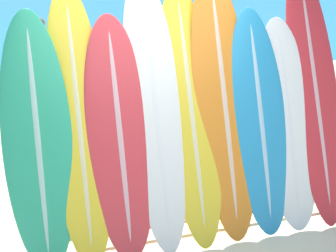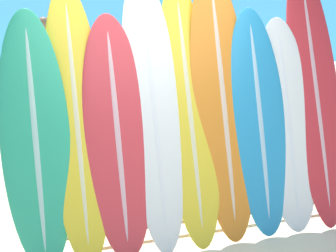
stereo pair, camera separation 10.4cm
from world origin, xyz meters
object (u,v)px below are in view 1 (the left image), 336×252
Objects in this scene: surfboard_slot_0 at (38,140)px; person_near_water at (42,61)px; surfboard_slot_3 at (155,110)px; surfboard_slot_5 at (224,103)px; surfboard_slot_8 at (315,92)px; surfboard_slot_6 at (260,121)px; surfboard_slot_7 at (288,123)px; surfboard_rack at (193,189)px; person_far_left at (110,88)px; surfboard_slot_4 at (191,113)px; surfboard_slot_1 at (79,123)px; surfboard_slot_2 at (119,136)px; person_far_right at (142,56)px.

surfboard_slot_0 is 4.72m from person_near_water.
surfboard_slot_3 reaches higher than person_near_water.
surfboard_slot_8 is (1.00, 0.03, 0.03)m from surfboard_slot_5.
surfboard_slot_6 reaches higher than surfboard_slot_7.
person_far_left reaches higher than surfboard_rack.
surfboard_slot_4 is 0.69m from surfboard_slot_6.
surfboard_slot_5 is (1.36, 0.01, 0.06)m from surfboard_slot_1.
surfboard_slot_0 is 2.06m from surfboard_slot_6.
surfboard_slot_5 is at bearing -0.26° from surfboard_slot_3.
surfboard_slot_5 is 4.87m from person_near_water.
person_far_left is (1.04, 2.38, -0.16)m from surfboard_slot_0.
surfboard_rack is 1.31× the size of surfboard_slot_1.
surfboard_slot_1 is 0.37m from surfboard_slot_2.
surfboard_slot_8 is (0.65, 0.10, 0.21)m from surfboard_slot_6.
surfboard_slot_3 is 2.32m from person_far_left.
surfboard_slot_6 is 0.69m from surfboard_slot_8.
surfboard_slot_2 is at bearing -166.74° from surfboard_slot_3.
surfboard_slot_7 is at bearing 22.39° from person_far_right.
surfboard_slot_0 is at bearing 166.24° from person_far_left.
surfboard_slot_4 reaches higher than person_far_right.
surfboard_rack is 0.90m from surfboard_slot_2.
surfboard_slot_1 is 2.36m from surfboard_slot_8.
surfboard_slot_6 is (0.69, 0.05, 0.60)m from surfboard_rack.
surfboard_slot_3 is 1.67m from surfboard_slot_8.
surfboard_slot_0 is 1.28× the size of person_far_left.
surfboard_slot_4 is 2.35m from person_far_left.
surfboard_slot_0 is 1.26× the size of person_near_water.
surfboard_slot_5 is at bearing 4.43° from surfboard_slot_2.
surfboard_slot_8 is (0.34, 0.11, 0.26)m from surfboard_slot_7.
person_far_right is at bearing 96.14° from surfboard_slot_8.
person_far_right is (1.49, 5.06, -0.18)m from surfboard_slot_2.
surfboard_slot_0 reaches higher than surfboard_rack.
surfboard_slot_4 is at bearing -60.57° from person_near_water.
surfboard_slot_1 reaches higher than surfboard_slot_0.
surfboard_slot_4 is at bearing 84.99° from surfboard_rack.
surfboard_slot_7 is 1.28× the size of person_far_right.
person_near_water is (-1.12, 4.77, 0.47)m from surfboard_rack.
surfboard_slot_4 reaches higher than surfboard_slot_7.
surfboard_slot_5 is 5.02m from person_far_right.
surfboard_slot_1 is 1.49× the size of person_far_right.
surfboard_slot_5 is 1.17× the size of surfboard_slot_6.
surfboard_slot_2 is 0.99× the size of surfboard_slot_6.
surfboard_slot_2 is 2.04m from surfboard_slot_8.
surfboard_slot_0 is 0.69m from surfboard_slot_2.
surfboard_slot_8 is 1.51× the size of person_far_left.
surfboard_slot_1 is 2.43m from person_far_left.
person_far_left is 2.91m from person_far_right.
surfboard_slot_6 is 1.34× the size of person_far_right.
surfboard_slot_7 reaches higher than person_near_water.
surfboard_slot_2 reaches higher than person_near_water.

